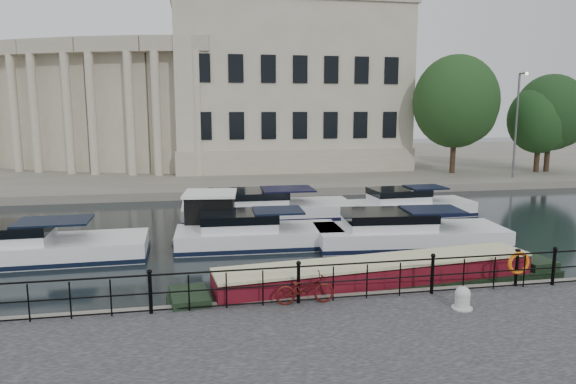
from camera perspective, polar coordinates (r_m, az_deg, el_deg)
The scene contains 12 objects.
ground_plane at distance 16.95m, azimuth -0.42°, elevation -11.20°, with size 160.00×160.00×0.00m, color black.
far_bank at distance 54.99m, azimuth -7.66°, elevation 3.29°, with size 120.00×42.00×0.55m, color #6B665B.
railing at distance 14.46m, azimuth 1.18°, elevation -9.81°, with size 24.14×0.14×1.22m.
civic_building at distance 50.38m, azimuth -8.71°, elevation 10.43°, with size 53.55×31.84×16.85m.
lamp_posts at distance 46.37m, azimuth 27.99°, elevation 6.81°, with size 8.24×1.55×8.07m.
bicycle at distance 14.49m, azimuth 1.88°, elevation -10.68°, with size 0.58×1.66×0.87m, color #47100C.
mooring_bollard at distance 14.96m, azimuth 18.82°, elevation -11.11°, with size 0.56×0.56×0.63m.
life_ring_post at distance 17.20m, azimuth 24.22°, elevation -7.26°, with size 0.71×0.19×1.16m.
narrowboat at distance 16.83m, azimuth 9.96°, elevation -10.18°, with size 13.17×3.15×1.49m.
harbour_hut at distance 24.11m, azimuth -8.59°, elevation -2.74°, with size 3.52×3.05×2.20m.
cabin_cruisers at distance 24.41m, azimuth -2.13°, elevation -3.90°, with size 26.76×10.33×1.99m.
trees at distance 46.94m, azimuth 22.92°, elevation 8.25°, with size 14.91×6.94×9.77m.
Camera 1 is at (-2.81, -15.63, 5.93)m, focal length 32.00 mm.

